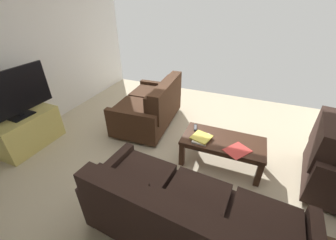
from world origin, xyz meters
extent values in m
cube|color=beige|center=(0.00, 0.00, 0.00)|extent=(5.56, 5.07, 0.01)
cube|color=white|center=(2.78, 0.00, 1.45)|extent=(0.12, 5.07, 2.89)
cylinder|color=black|center=(0.40, 0.71, 0.03)|extent=(0.05, 0.05, 0.06)
cylinder|color=black|center=(0.46, 1.37, 0.03)|extent=(0.05, 0.05, 0.06)
cube|color=black|center=(-0.39, 1.11, 0.25)|extent=(1.86, 0.93, 0.37)
cube|color=black|center=(-0.99, 1.14, 0.48)|extent=(0.61, 0.74, 0.10)
cube|color=black|center=(-0.39, 1.09, 0.48)|extent=(0.61, 0.74, 0.10)
cube|color=black|center=(0.21, 1.04, 0.48)|extent=(0.61, 0.74, 0.10)
cube|color=black|center=(-0.36, 1.44, 0.62)|extent=(1.81, 0.33, 0.46)
cube|color=black|center=(-0.37, 1.33, 0.62)|extent=(0.55, 0.16, 0.33)
cube|color=black|center=(0.23, 1.28, 0.62)|extent=(0.55, 0.16, 0.33)
cube|color=black|center=(0.56, 1.03, 0.32)|extent=(0.17, 0.79, 0.53)
cylinder|color=black|center=(1.37, -1.20, 0.03)|extent=(0.05, 0.05, 0.06)
cylinder|color=black|center=(1.31, -0.15, 0.03)|extent=(0.05, 0.05, 0.06)
cylinder|color=black|center=(0.64, -1.24, 0.03)|extent=(0.05, 0.05, 0.06)
cylinder|color=black|center=(0.58, -0.19, 0.03)|extent=(0.05, 0.05, 0.06)
cube|color=#422819|center=(0.97, -0.69, 0.24)|extent=(0.92, 1.26, 0.36)
cube|color=#422819|center=(1.01, -0.99, 0.47)|extent=(0.78, 0.60, 0.10)
cube|color=#422819|center=(0.98, -0.39, 0.47)|extent=(0.78, 0.60, 0.10)
cube|color=#422819|center=(0.61, -0.71, 0.62)|extent=(0.25, 1.22, 0.49)
cube|color=#422819|center=(0.73, -1.01, 0.62)|extent=(0.15, 0.55, 0.35)
cube|color=#422819|center=(0.70, -0.40, 0.62)|extent=(0.15, 0.55, 0.35)
cube|color=#422819|center=(1.01, -1.35, 0.31)|extent=(0.86, 0.15, 0.52)
cube|color=#422819|center=(0.94, -0.04, 0.31)|extent=(0.86, 0.15, 0.52)
cube|color=#3D2316|center=(-0.48, -0.09, 0.40)|extent=(1.10, 0.55, 0.04)
cube|color=#3D2316|center=(-0.48, -0.09, 0.35)|extent=(1.01, 0.50, 0.05)
cube|color=#3D2316|center=(-0.98, -0.32, 0.19)|extent=(0.07, 0.07, 0.38)
cube|color=#3D2316|center=(0.02, -0.32, 0.19)|extent=(0.07, 0.07, 0.38)
cube|color=#3D2316|center=(-0.98, 0.14, 0.19)|extent=(0.07, 0.07, 0.38)
cube|color=#3D2316|center=(0.02, 0.14, 0.19)|extent=(0.07, 0.07, 0.38)
cube|color=#D8C666|center=(2.39, 0.62, 0.27)|extent=(0.44, 0.92, 0.54)
cube|color=black|center=(2.51, 0.62, 0.27)|extent=(0.03, 0.78, 0.32)
cube|color=black|center=(2.41, 0.61, 0.27)|extent=(0.20, 0.24, 0.06)
cube|color=black|center=(2.39, 0.62, 0.55)|extent=(0.20, 0.32, 0.02)
cube|color=black|center=(2.39, 0.62, 0.59)|extent=(0.04, 0.06, 0.06)
cube|color=black|center=(2.39, 0.62, 0.92)|extent=(0.04, 1.11, 0.64)
cube|color=black|center=(2.41, 0.62, 0.92)|extent=(0.01, 1.08, 0.61)
cylinder|color=black|center=(-1.54, 0.09, 0.03)|extent=(0.06, 0.06, 0.06)
cylinder|color=black|center=(-1.65, -0.53, 0.03)|extent=(0.06, 0.06, 0.06)
cube|color=black|center=(-1.60, -0.22, 0.65)|extent=(0.31, 0.81, 0.50)
cube|color=black|center=(-1.70, -0.20, 0.65)|extent=(0.23, 0.72, 0.36)
cube|color=silver|center=(-0.19, 0.01, 0.43)|extent=(0.19, 0.28, 0.02)
cube|color=#E0CC4C|center=(-0.20, 0.01, 0.45)|extent=(0.30, 0.29, 0.02)
cube|color=black|center=(-0.05, -0.22, 0.43)|extent=(0.08, 0.17, 0.02)
cube|color=#59595B|center=(-0.05, -0.22, 0.44)|extent=(0.06, 0.11, 0.00)
cube|color=#C63833|center=(-0.68, 0.08, 0.42)|extent=(0.37, 0.38, 0.01)
camera|label=1|loc=(-0.63, 2.29, 2.11)|focal=22.20mm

